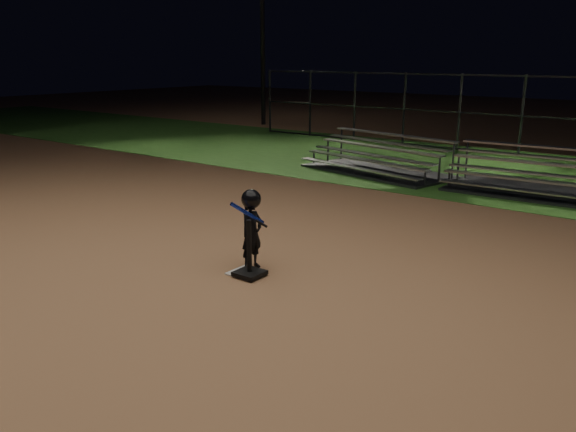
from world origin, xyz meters
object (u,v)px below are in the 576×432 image
Objects in this scene: child_batter at (252,227)px; light_pole_left at (261,11)px; home_plate at (246,273)px; bleacher_left at (377,165)px; bleacher_right at (544,186)px; batting_tee at (250,265)px.

light_pole_left is at bearing 42.43° from child_batter.
bleacher_left is at bearing 105.60° from home_plate.
bleacher_right reaches higher than bleacher_left.
home_plate is 8.11m from bleacher_right.
batting_tee is at bearing -51.08° from light_pole_left.
child_batter reaches higher than home_plate.
bleacher_right reaches higher than batting_tee.
bleacher_left is 12.95m from light_pole_left.
child_batter is 0.14× the size of light_pole_left.
light_pole_left is at bearing 156.67° from bleacher_left.
batting_tee is 0.19× the size of bleacher_right.
home_plate is 8.22m from bleacher_left.
child_batter is (-0.20, 0.30, 0.46)m from batting_tee.
bleacher_right is (2.16, 7.61, -0.43)m from child_batter.
batting_tee is 19.87m from light_pole_left.
batting_tee is 0.68× the size of child_batter.
batting_tee is (0.12, -0.07, 0.17)m from home_plate.
bleacher_right is at bearing -26.79° from light_pole_left.
bleacher_left is 1.03× the size of bleacher_right.
bleacher_right is 16.46m from light_pole_left.
child_batter is 19.42m from light_pole_left.
batting_tee is 8.14m from bleacher_right.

